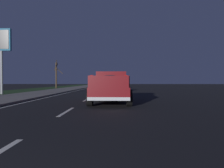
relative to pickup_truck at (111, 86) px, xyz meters
The scene contains 10 objects.
ground 15.85m from the pickup_truck, ahead, with size 144.00×144.00×0.00m, color black.
sidewalk_shoulder 17.42m from the pickup_truck, 25.35° to the left, with size 108.00×4.00×0.12m, color slate.
grass_verge 20.08m from the pickup_truck, 38.37° to the left, with size 108.00×6.00×0.01m, color #1E3819.
lane_markings 18.23m from the pickup_truck, 13.53° to the left, with size 108.00×3.54×0.01m.
pickup_truck is the anchor object (origin of this frame).
sedan_tan 23.21m from the pickup_truck, ahead, with size 4.42×2.05×1.54m.
sedan_white 25.74m from the pickup_truck, ahead, with size 4.40×2.03×1.54m.
sedan_black 12.23m from the pickup_truck, ahead, with size 4.44×2.09×1.54m.
gas_price_sign 13.85m from the pickup_truck, 56.53° to the left, with size 0.27×1.90×6.51m.
bare_tree_far 27.05m from the pickup_truck, 24.06° to the left, with size 1.78×1.50×5.41m.
Camera 1 is at (-0.43, -2.08, 1.25)m, focal length 31.14 mm.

